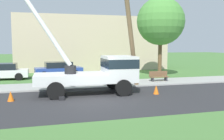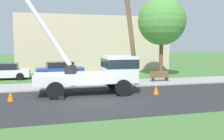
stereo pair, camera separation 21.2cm
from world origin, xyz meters
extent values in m
plane|color=#477538|center=(0.00, 12.00, 0.00)|extent=(120.00, 120.00, 0.00)
cube|color=#2B2B2D|center=(0.00, 0.00, 0.00)|extent=(80.00, 7.32, 0.01)
cube|color=#9E9E99|center=(0.00, 5.24, 0.05)|extent=(80.00, 3.16, 0.10)
cube|color=silver|center=(-1.16, 2.08, 1.02)|extent=(4.36, 2.51, 0.55)
cube|color=silver|center=(1.94, 2.01, 1.55)|extent=(1.96, 2.45, 1.60)
cube|color=#19232D|center=(1.94, 2.01, 1.90)|extent=(1.98, 2.47, 0.56)
cylinder|color=black|center=(-1.14, 2.08, 1.55)|extent=(0.70, 0.70, 0.50)
cylinder|color=silver|center=(-2.40, 2.77, 3.85)|extent=(2.86, 1.72, 4.26)
cube|color=black|center=(-1.79, 0.65, 0.10)|extent=(0.31, 0.31, 0.20)
cube|color=black|center=(-1.72, 3.55, 0.10)|extent=(0.31, 0.31, 0.20)
cylinder|color=black|center=(1.87, 0.81, 0.50)|extent=(1.00, 0.30, 1.00)
cylinder|color=black|center=(1.93, 3.21, 0.50)|extent=(1.00, 0.30, 1.00)
cylinder|color=black|center=(-2.10, 0.91, 0.50)|extent=(1.00, 0.30, 1.00)
cylinder|color=black|center=(-2.04, 3.31, 0.50)|extent=(1.00, 0.30, 1.00)
cylinder|color=brown|center=(3.17, 3.44, 4.38)|extent=(2.08, 1.75, 8.83)
cone|color=orange|center=(4.01, 0.82, 0.28)|extent=(0.36, 0.36, 0.56)
cone|color=orange|center=(-4.49, 1.13, 0.28)|extent=(0.36, 0.36, 0.56)
cube|color=silver|center=(-6.21, 10.38, 0.55)|extent=(4.41, 1.81, 0.65)
cube|color=black|center=(-6.21, 10.38, 1.15)|extent=(2.47, 1.66, 0.55)
cylinder|color=black|center=(-4.76, 9.48, 0.32)|extent=(0.64, 0.22, 0.64)
cylinder|color=black|center=(-4.75, 11.28, 0.32)|extent=(0.64, 0.22, 0.64)
cube|color=#263F99|center=(-1.28, 11.13, 0.55)|extent=(4.56, 2.23, 0.65)
cube|color=black|center=(-1.28, 11.13, 1.15)|extent=(2.62, 1.89, 0.55)
cylinder|color=black|center=(0.25, 10.38, 0.32)|extent=(0.64, 0.22, 0.64)
cylinder|color=black|center=(0.08, 12.17, 0.32)|extent=(0.64, 0.22, 0.64)
cylinder|color=black|center=(-2.64, 10.09, 0.32)|extent=(0.64, 0.22, 0.64)
cylinder|color=black|center=(-2.81, 11.88, 0.32)|extent=(0.64, 0.22, 0.64)
cube|color=brown|center=(6.38, 5.24, 0.45)|extent=(1.60, 0.44, 0.06)
cube|color=brown|center=(6.38, 5.44, 0.70)|extent=(1.60, 0.06, 0.40)
cube|color=#333338|center=(5.78, 5.24, 0.23)|extent=(0.10, 0.40, 0.45)
cube|color=#333338|center=(6.98, 5.24, 0.23)|extent=(0.10, 0.40, 0.45)
cylinder|color=brown|center=(8.00, 8.47, 2.44)|extent=(0.36, 0.36, 4.88)
sphere|color=#4C8C3D|center=(8.00, 8.47, 5.23)|extent=(4.46, 4.46, 4.46)
cube|color=#C6B293|center=(3.23, 17.94, 3.20)|extent=(18.00, 6.00, 6.40)
camera|label=1|loc=(-2.79, -13.37, 3.10)|focal=40.50mm
camera|label=2|loc=(-2.58, -13.43, 3.10)|focal=40.50mm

